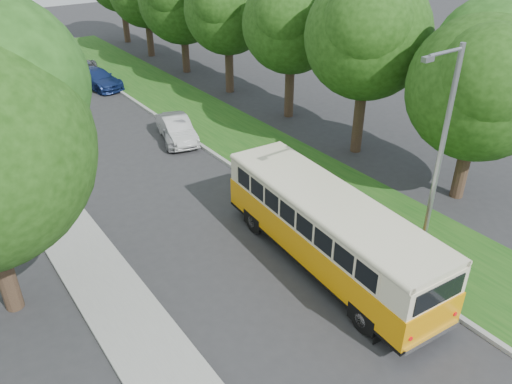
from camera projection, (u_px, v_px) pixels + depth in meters
ground at (276, 283)px, 17.05m from camera, size 120.00×120.00×0.00m
curb at (271, 192)px, 22.36m from camera, size 0.20×70.00×0.15m
grass_verge at (310, 178)px, 23.56m from camera, size 4.50×70.00×0.13m
sidewalk at (87, 259)px, 18.11m from camera, size 2.20×70.00×0.12m
treeline at (128, 13)px, 28.37m from camera, size 24.27×41.91×9.46m
lamppost_near at (437, 164)px, 15.25m from camera, size 1.71×0.16×8.00m
warning_sign at (34, 150)px, 22.35m from camera, size 0.56×0.10×2.50m
vintage_bus at (327, 232)px, 17.24m from camera, size 3.15×9.75×2.85m
car_silver at (177, 128)px, 27.19m from camera, size 2.88×4.31×1.36m
car_white at (177, 129)px, 27.20m from camera, size 2.15×4.15×1.30m
car_blue at (97, 79)px, 35.14m from camera, size 2.83×4.90×1.34m
car_grey at (85, 71)px, 36.74m from camera, size 3.04×4.93×1.27m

